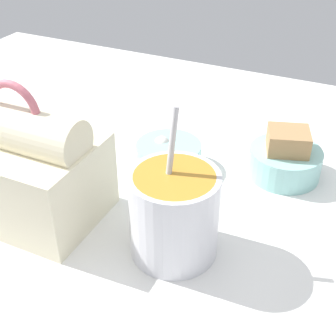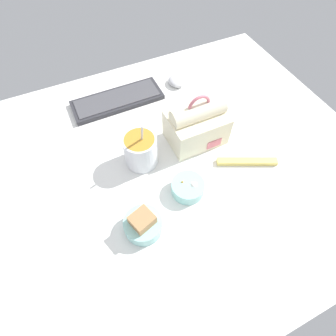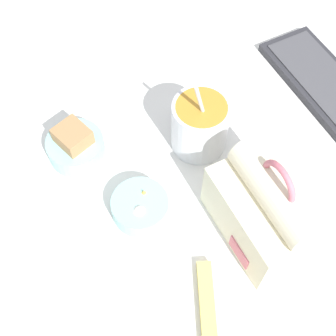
# 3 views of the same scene
# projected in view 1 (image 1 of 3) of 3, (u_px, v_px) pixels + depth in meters

# --- Properties ---
(desk_surface) EXTENTS (1.40, 1.10, 0.02)m
(desk_surface) POSITION_uv_depth(u_px,v_px,m) (153.00, 222.00, 0.64)
(desk_surface) COLOR white
(desk_surface) RESTS_ON ground
(lunch_bag) EXTENTS (0.19, 0.14, 0.19)m
(lunch_bag) POSITION_uv_depth(u_px,v_px,m) (26.00, 168.00, 0.60)
(lunch_bag) COLOR #EFE5C1
(lunch_bag) RESTS_ON desk_surface
(soup_cup) EXTENTS (0.11, 0.11, 0.19)m
(soup_cup) POSITION_uv_depth(u_px,v_px,m) (174.00, 213.00, 0.55)
(soup_cup) COLOR silver
(soup_cup) RESTS_ON desk_surface
(bento_bowl_sandwich) EXTENTS (0.11, 0.11, 0.08)m
(bento_bowl_sandwich) POSITION_uv_depth(u_px,v_px,m) (285.00, 159.00, 0.70)
(bento_bowl_sandwich) COLOR #93D1CC
(bento_bowl_sandwich) RESTS_ON desk_surface
(bento_bowl_snacks) EXTENTS (0.10, 0.10, 0.05)m
(bento_bowl_snacks) POSITION_uv_depth(u_px,v_px,m) (169.00, 155.00, 0.72)
(bento_bowl_snacks) COLOR #93D1CC
(bento_bowl_snacks) RESTS_ON desk_surface
(chopstick_case) EXTENTS (0.19, 0.11, 0.02)m
(chopstick_case) POSITION_uv_depth(u_px,v_px,m) (47.00, 135.00, 0.80)
(chopstick_case) COLOR #EFD666
(chopstick_case) RESTS_ON desk_surface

